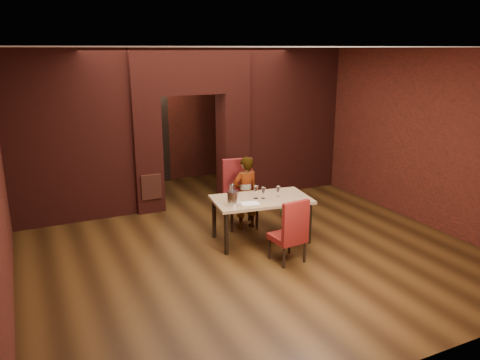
% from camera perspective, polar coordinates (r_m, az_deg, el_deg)
% --- Properties ---
extents(floor, '(8.00, 8.00, 0.00)m').
position_cam_1_polar(floor, '(8.33, -1.07, -6.71)').
color(floor, '#412810').
rests_on(floor, ground).
extents(ceiling, '(7.00, 8.00, 0.04)m').
position_cam_1_polar(ceiling, '(7.70, -1.19, 15.87)').
color(ceiling, silver).
rests_on(ceiling, ground).
extents(wall_back, '(7.00, 0.04, 3.20)m').
position_cam_1_polar(wall_back, '(11.57, -9.44, 7.68)').
color(wall_back, maroon).
rests_on(wall_back, ground).
extents(wall_front, '(7.00, 0.04, 3.20)m').
position_cam_1_polar(wall_front, '(4.66, 19.81, -5.10)').
color(wall_front, maroon).
rests_on(wall_front, ground).
extents(wall_right, '(0.04, 8.00, 3.20)m').
position_cam_1_polar(wall_right, '(9.82, 17.91, 5.71)').
color(wall_right, maroon).
rests_on(wall_right, ground).
extents(pillar_left, '(0.55, 0.55, 2.30)m').
position_cam_1_polar(pillar_left, '(9.50, -11.39, 3.09)').
color(pillar_left, maroon).
rests_on(pillar_left, ground).
extents(pillar_right, '(0.55, 0.55, 2.30)m').
position_cam_1_polar(pillar_right, '(10.12, -0.91, 4.16)').
color(pillar_right, maroon).
rests_on(pillar_right, ground).
extents(lintel, '(2.45, 0.55, 0.90)m').
position_cam_1_polar(lintel, '(9.57, -6.27, 13.07)').
color(lintel, maroon).
rests_on(lintel, ground).
extents(wing_wall_left, '(2.28, 0.35, 3.20)m').
position_cam_1_polar(wing_wall_left, '(9.19, -20.12, 4.86)').
color(wing_wall_left, maroon).
rests_on(wing_wall_left, ground).
extents(wing_wall_right, '(2.28, 0.35, 3.20)m').
position_cam_1_polar(wing_wall_right, '(10.70, 6.02, 7.16)').
color(wing_wall_right, maroon).
rests_on(wing_wall_right, ground).
extents(vent_panel, '(0.40, 0.03, 0.50)m').
position_cam_1_polar(vent_panel, '(9.38, -10.74, -0.84)').
color(vent_panel, brown).
rests_on(vent_panel, ground).
extents(rear_door, '(0.90, 0.08, 2.10)m').
position_cam_1_polar(rear_door, '(11.50, -11.15, 4.77)').
color(rear_door, black).
rests_on(rear_door, ground).
extents(rear_door_frame, '(1.02, 0.04, 2.22)m').
position_cam_1_polar(rear_door_frame, '(11.46, -11.10, 4.73)').
color(rear_door_frame, black).
rests_on(rear_door_frame, ground).
extents(dining_table, '(1.72, 1.11, 0.76)m').
position_cam_1_polar(dining_table, '(8.00, 2.59, -4.80)').
color(dining_table, tan).
rests_on(dining_table, ground).
extents(chair_far, '(0.65, 0.65, 1.23)m').
position_cam_1_polar(chair_far, '(8.53, 0.12, -1.77)').
color(chair_far, maroon).
rests_on(chair_far, ground).
extents(chair_near, '(0.50, 0.50, 1.02)m').
position_cam_1_polar(chair_near, '(7.23, 5.81, -6.05)').
color(chair_near, maroon).
rests_on(chair_near, ground).
extents(person_seated, '(0.51, 0.35, 1.34)m').
position_cam_1_polar(person_seated, '(8.43, 0.67, -1.58)').
color(person_seated, beige).
rests_on(person_seated, ground).
extents(wine_glass_a, '(0.09, 0.09, 0.22)m').
position_cam_1_polar(wine_glass_a, '(7.82, 1.96, -1.50)').
color(wine_glass_a, silver).
rests_on(wine_glass_a, dining_table).
extents(wine_glass_b, '(0.08, 0.08, 0.19)m').
position_cam_1_polar(wine_glass_b, '(7.83, 2.85, -1.58)').
color(wine_glass_b, white).
rests_on(wine_glass_b, dining_table).
extents(wine_glass_c, '(0.08, 0.08, 0.18)m').
position_cam_1_polar(wine_glass_c, '(7.93, 4.66, -1.41)').
color(wine_glass_c, white).
rests_on(wine_glass_c, dining_table).
extents(tasting_sheet, '(0.33, 0.27, 0.00)m').
position_cam_1_polar(tasting_sheet, '(7.60, 1.24, -2.86)').
color(tasting_sheet, white).
rests_on(tasting_sheet, dining_table).
extents(wine_bucket, '(0.19, 0.19, 0.23)m').
position_cam_1_polar(wine_bucket, '(7.47, -0.86, -2.25)').
color(wine_bucket, silver).
rests_on(wine_bucket, dining_table).
extents(water_bottle, '(0.07, 0.07, 0.32)m').
position_cam_1_polar(water_bottle, '(7.63, -0.97, -1.55)').
color(water_bottle, silver).
rests_on(water_bottle, dining_table).
extents(potted_plant, '(0.44, 0.42, 0.38)m').
position_cam_1_polar(potted_plant, '(9.20, 5.58, -3.32)').
color(potted_plant, '#275E21').
rests_on(potted_plant, ground).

